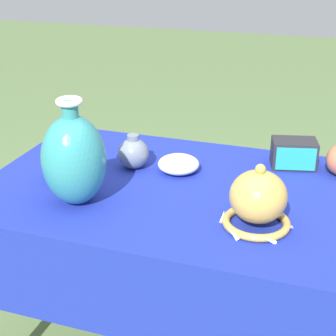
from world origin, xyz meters
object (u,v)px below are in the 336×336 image
vase_tall_bulbous (74,159)px  bowl_shallow_porcelain (179,164)px  mosaic_tile_box (294,154)px  jar_round_slate (133,153)px  vase_dome_bell (258,201)px  cup_wide_cobalt (63,170)px

vase_tall_bulbous → bowl_shallow_porcelain: size_ratio=2.30×
vase_tall_bulbous → mosaic_tile_box: (0.59, 0.47, -0.09)m
jar_round_slate → bowl_shallow_porcelain: bearing=6.2°
vase_dome_bell → bowl_shallow_porcelain: vase_dome_bell is taller
bowl_shallow_porcelain → vase_dome_bell: bearing=-41.4°
mosaic_tile_box → cup_wide_cobalt: bearing=-167.5°
vase_dome_bell → cup_wide_cobalt: vase_dome_bell is taller
vase_dome_bell → cup_wide_cobalt: bearing=171.6°
vase_dome_bell → jar_round_slate: size_ratio=1.65×
vase_tall_bulbous → jar_round_slate: vase_tall_bulbous is taller
mosaic_tile_box → jar_round_slate: bearing=-173.9°
vase_dome_bell → cup_wide_cobalt: 0.66m
vase_tall_bulbous → bowl_shallow_porcelain: (0.22, 0.30, -0.11)m
vase_dome_bell → vase_tall_bulbous: bearing=-176.8°
vase_tall_bulbous → jar_round_slate: (0.07, 0.29, -0.08)m
vase_tall_bulbous → cup_wide_cobalt: (-0.12, 0.13, -0.11)m
vase_dome_bell → cup_wide_cobalt: size_ratio=1.80×
bowl_shallow_porcelain → cup_wide_cobalt: cup_wide_cobalt is taller
vase_tall_bulbous → vase_dome_bell: bearing=3.2°
mosaic_tile_box → vase_dome_bell: bearing=-110.5°
vase_tall_bulbous → mosaic_tile_box: size_ratio=1.91×
vase_dome_bell → cup_wide_cobalt: (-0.65, 0.10, -0.04)m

